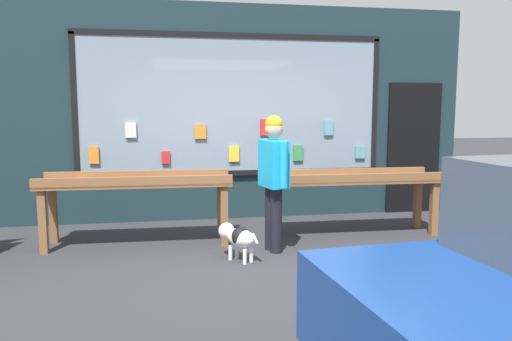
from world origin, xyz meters
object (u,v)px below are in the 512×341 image
at_px(display_table_left, 137,188).
at_px(person_browsing, 274,173).
at_px(display_table_right, 352,184).
at_px(small_dog, 238,237).

bearing_deg(display_table_left, person_browsing, -20.26).
bearing_deg(display_table_left, display_table_right, -0.03).
xyz_separation_m(person_browsing, small_dog, (-0.47, -0.29, -0.67)).
distance_m(display_table_left, person_browsing, 1.73).
bearing_deg(person_browsing, display_table_right, -75.84).
relative_size(display_table_left, person_browsing, 1.45).
bearing_deg(person_browsing, display_table_left, 57.86).
bearing_deg(display_table_right, person_browsing, -153.96).
bearing_deg(display_table_left, small_dog, -37.72).
distance_m(display_table_left, display_table_right, 2.82).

